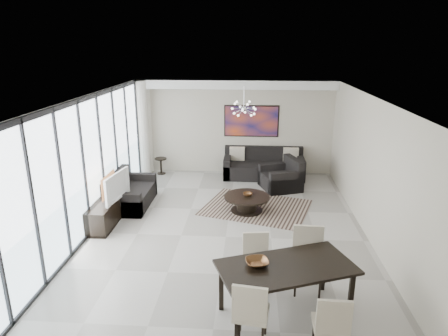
# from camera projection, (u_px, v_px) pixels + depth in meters

# --- Properties ---
(room_shell) EXTENTS (6.00, 9.00, 2.90)m
(room_shell) POSITION_uv_depth(u_px,v_px,m) (249.00, 173.00, 8.03)
(room_shell) COLOR #A8A39B
(room_shell) RESTS_ON ground
(window_wall) EXTENTS (0.37, 8.95, 2.90)m
(window_wall) POSITION_uv_depth(u_px,v_px,m) (88.00, 169.00, 8.24)
(window_wall) COLOR silver
(window_wall) RESTS_ON floor
(soffit) EXTENTS (5.98, 0.40, 0.26)m
(soffit) POSITION_uv_depth(u_px,v_px,m) (235.00, 85.00, 11.76)
(soffit) COLOR white
(soffit) RESTS_ON room_shell
(painting) EXTENTS (1.68, 0.04, 0.98)m
(painting) POSITION_uv_depth(u_px,v_px,m) (251.00, 121.00, 12.22)
(painting) COLOR #C7471B
(painting) RESTS_ON room_shell
(chandelier) EXTENTS (0.66, 0.66, 0.71)m
(chandelier) POSITION_uv_depth(u_px,v_px,m) (244.00, 108.00, 10.15)
(chandelier) COLOR silver
(chandelier) RESTS_ON room_shell
(rug) EXTENTS (2.96, 2.57, 0.01)m
(rug) POSITION_uv_depth(u_px,v_px,m) (256.00, 207.00, 10.01)
(rug) COLOR black
(rug) RESTS_ON floor
(coffee_table) EXTENTS (1.12, 1.12, 0.39)m
(coffee_table) POSITION_uv_depth(u_px,v_px,m) (247.00, 203.00, 9.74)
(coffee_table) COLOR black
(coffee_table) RESTS_ON floor
(bowl_coffee) EXTENTS (0.28, 0.28, 0.07)m
(bowl_coffee) POSITION_uv_depth(u_px,v_px,m) (248.00, 194.00, 9.70)
(bowl_coffee) COLOR brown
(bowl_coffee) RESTS_ON coffee_table
(sofa_main) EXTENTS (2.42, 0.99, 0.88)m
(sofa_main) POSITION_uv_depth(u_px,v_px,m) (264.00, 167.00, 12.23)
(sofa_main) COLOR black
(sofa_main) RESTS_ON floor
(loveseat) EXTENTS (0.93, 1.66, 0.83)m
(loveseat) POSITION_uv_depth(u_px,v_px,m) (129.00, 194.00, 10.09)
(loveseat) COLOR black
(loveseat) RESTS_ON floor
(armchair) EXTENTS (1.26, 1.29, 0.87)m
(armchair) POSITION_uv_depth(u_px,v_px,m) (282.00, 178.00, 11.24)
(armchair) COLOR black
(armchair) RESTS_ON floor
(side_table) EXTENTS (0.37, 0.37, 0.51)m
(side_table) POSITION_uv_depth(u_px,v_px,m) (161.00, 163.00, 12.48)
(side_table) COLOR black
(side_table) RESTS_ON floor
(tv_console) EXTENTS (0.49, 1.75, 0.55)m
(tv_console) POSITION_uv_depth(u_px,v_px,m) (108.00, 210.00, 9.16)
(tv_console) COLOR black
(tv_console) RESTS_ON floor
(television) EXTENTS (0.31, 1.09, 0.63)m
(television) POSITION_uv_depth(u_px,v_px,m) (113.00, 186.00, 9.00)
(television) COLOR gray
(television) RESTS_ON tv_console
(dining_table) EXTENTS (2.21, 1.64, 0.83)m
(dining_table) POSITION_uv_depth(u_px,v_px,m) (286.00, 271.00, 5.88)
(dining_table) COLOR black
(dining_table) RESTS_ON floor
(dining_chair_sw) EXTENTS (0.52, 0.52, 1.00)m
(dining_chair_sw) POSITION_uv_depth(u_px,v_px,m) (250.00, 310.00, 5.27)
(dining_chair_sw) COLOR beige
(dining_chair_sw) RESTS_ON floor
(dining_chair_se) EXTENTS (0.45, 0.45, 0.95)m
(dining_chair_se) POSITION_uv_depth(u_px,v_px,m) (332.00, 323.00, 5.08)
(dining_chair_se) COLOR beige
(dining_chair_se) RESTS_ON floor
(dining_chair_nw) EXTENTS (0.49, 0.49, 0.94)m
(dining_chair_nw) POSITION_uv_depth(u_px,v_px,m) (256.00, 257.00, 6.65)
(dining_chair_nw) COLOR beige
(dining_chair_nw) RESTS_ON floor
(dining_chair_ne) EXTENTS (0.53, 0.53, 1.08)m
(dining_chair_ne) POSITION_uv_depth(u_px,v_px,m) (308.00, 254.00, 6.58)
(dining_chair_ne) COLOR beige
(dining_chair_ne) RESTS_ON floor
(bowl_dining) EXTENTS (0.41, 0.41, 0.08)m
(bowl_dining) POSITION_uv_depth(u_px,v_px,m) (257.00, 262.00, 5.86)
(bowl_dining) COLOR brown
(bowl_dining) RESTS_ON dining_table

